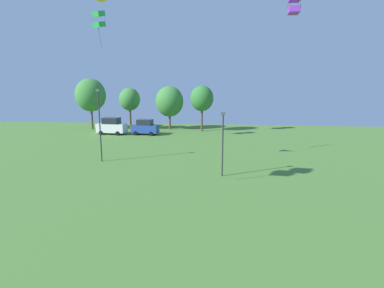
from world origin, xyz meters
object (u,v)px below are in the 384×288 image
(parked_car_second_from_left, at_px, (145,127))
(treeline_tree_0, at_px, (91,95))
(light_post_1, at_px, (100,122))
(light_post_0, at_px, (223,140))
(treeline_tree_2, at_px, (169,101))
(treeline_tree_3, at_px, (202,99))
(kite_flying_2, at_px, (294,4))
(treeline_tree_1, at_px, (130,99))
(parked_car_leftmost, at_px, (112,126))
(kite_flying_4, at_px, (103,9))
(kite_flying_3, at_px, (99,19))

(parked_car_second_from_left, distance_m, treeline_tree_0, 12.75)
(light_post_1, height_order, treeline_tree_0, treeline_tree_0)
(treeline_tree_0, bearing_deg, light_post_0, -47.85)
(treeline_tree_2, distance_m, treeline_tree_3, 5.93)
(kite_flying_2, relative_size, treeline_tree_1, 0.25)
(parked_car_leftmost, relative_size, treeline_tree_3, 0.61)
(light_post_0, height_order, treeline_tree_0, treeline_tree_0)
(parked_car_leftmost, xyz_separation_m, treeline_tree_2, (7.92, 6.55, 3.52))
(kite_flying_4, bearing_deg, treeline_tree_2, 88.67)
(kite_flying_4, distance_m, treeline_tree_2, 27.00)
(parked_car_leftmost, height_order, treeline_tree_2, treeline_tree_2)
(light_post_0, xyz_separation_m, treeline_tree_1, (-16.09, 25.50, 2.10))
(parked_car_leftmost, bearing_deg, parked_car_second_from_left, 6.35)
(light_post_0, distance_m, treeline_tree_0, 34.21)
(treeline_tree_1, distance_m, treeline_tree_2, 6.75)
(parked_car_second_from_left, bearing_deg, treeline_tree_2, 72.84)
(treeline_tree_0, bearing_deg, kite_flying_3, -58.99)
(parked_car_second_from_left, xyz_separation_m, treeline_tree_1, (-3.98, 5.18, 3.99))
(parked_car_second_from_left, distance_m, treeline_tree_1, 7.66)
(kite_flying_2, distance_m, treeline_tree_0, 35.68)
(kite_flying_2, height_order, kite_flying_3, kite_flying_3)
(kite_flying_4, xyz_separation_m, treeline_tree_0, (-12.83, 24.08, -7.76))
(treeline_tree_0, bearing_deg, parked_car_leftmost, -42.96)
(kite_flying_4, height_order, light_post_0, kite_flying_4)
(kite_flying_2, height_order, treeline_tree_3, kite_flying_2)
(kite_flying_4, bearing_deg, parked_car_second_from_left, 96.14)
(kite_flying_4, bearing_deg, kite_flying_3, 114.62)
(light_post_1, distance_m, treeline_tree_0, 24.33)
(parked_car_second_from_left, relative_size, treeline_tree_2, 0.57)
(treeline_tree_1, height_order, treeline_tree_2, treeline_tree_2)
(treeline_tree_1, xyz_separation_m, treeline_tree_3, (12.32, -0.37, 0.22))
(treeline_tree_2, bearing_deg, kite_flying_3, -112.79)
(light_post_0, xyz_separation_m, light_post_1, (-11.99, 3.60, 0.91))
(light_post_0, height_order, light_post_1, light_post_1)
(parked_car_second_from_left, relative_size, light_post_0, 0.79)
(treeline_tree_0, height_order, treeline_tree_1, treeline_tree_0)
(treeline_tree_0, height_order, treeline_tree_2, treeline_tree_0)
(light_post_0, bearing_deg, light_post_1, 163.30)
(kite_flying_2, height_order, treeline_tree_0, kite_flying_2)
(treeline_tree_3, bearing_deg, kite_flying_4, -104.70)
(kite_flying_4, relative_size, parked_car_leftmost, 0.34)
(parked_car_leftmost, distance_m, treeline_tree_2, 10.86)
(parked_car_second_from_left, distance_m, light_post_0, 23.73)
(kite_flying_2, height_order, light_post_0, kite_flying_2)
(treeline_tree_0, xyz_separation_m, treeline_tree_2, (13.42, 1.43, -1.08))
(light_post_1, distance_m, treeline_tree_2, 23.26)
(kite_flying_2, xyz_separation_m, parked_car_leftmost, (-23.80, 13.07, -13.74))
(light_post_0, distance_m, light_post_1, 12.55)
(kite_flying_4, height_order, parked_car_leftmost, kite_flying_4)
(kite_flying_3, bearing_deg, kite_flying_2, -14.54)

